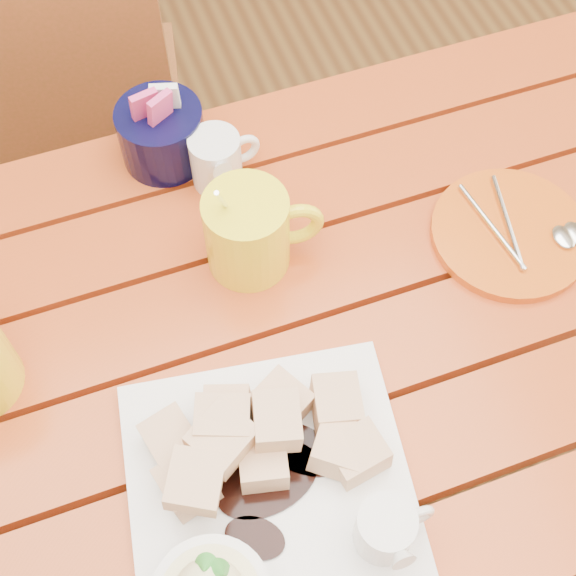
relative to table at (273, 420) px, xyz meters
name	(u,v)px	position (x,y,z in m)	size (l,w,h in m)	color
ground	(278,546)	(0.00, 0.00, -0.64)	(5.00, 5.00, 0.00)	brown
table	(273,420)	(0.00, 0.00, 0.00)	(1.20, 0.79, 0.75)	#A53F15
dessert_plate	(258,504)	(-0.06, -0.13, 0.14)	(0.31, 0.31, 0.11)	white
coffee_mug_right	(250,231)	(0.03, 0.16, 0.16)	(0.14, 0.09, 0.16)	yellow
cream_pitcher	(218,159)	(0.03, 0.28, 0.15)	(0.09, 0.08, 0.08)	white
sugar_caddy	(162,133)	(-0.02, 0.34, 0.15)	(0.11, 0.11, 0.11)	black
orange_saucer	(511,233)	(0.33, 0.08, 0.11)	(0.19, 0.19, 0.02)	#CF5412
chair_far	(60,126)	(-0.15, 0.69, -0.15)	(0.49, 0.49, 0.88)	brown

